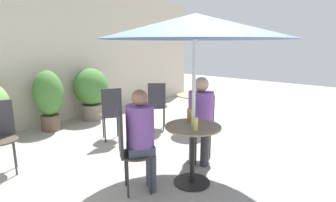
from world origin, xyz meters
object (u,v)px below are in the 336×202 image
bistro_chair_1 (128,145)px  potted_plant_1 (49,97)px  umbrella (195,27)px  bistro_chair_5 (111,110)px  cafe_table_far (193,107)px  bistro_chair_0 (202,121)px  bistro_chair_2 (0,130)px  potted_plant_2 (91,90)px  bistro_chair_3 (157,102)px  cafe_table_near (193,144)px  seated_person_0 (201,113)px  beer_glass_0 (196,124)px  beer_glass_1 (190,115)px  seated_person_1 (141,131)px

bistro_chair_1 → potted_plant_1: 2.97m
bistro_chair_1 → umbrella: umbrella is taller
bistro_chair_5 → cafe_table_far: bearing=178.7°
bistro_chair_0 → potted_plant_1: (-0.90, 3.04, 0.11)m
bistro_chair_2 → potted_plant_2: bearing=48.7°
umbrella → bistro_chair_5: bearing=82.8°
bistro_chair_0 → bistro_chair_3: same height
bistro_chair_0 → bistro_chair_2: 2.79m
cafe_table_far → cafe_table_near: bearing=-144.7°
cafe_table_near → bistro_chair_3: bearing=54.9°
bistro_chair_3 → seated_person_0: seated_person_0 is taller
bistro_chair_3 → beer_glass_0: (-1.35, -1.88, 0.24)m
cafe_table_far → beer_glass_1: beer_glass_1 is taller
potted_plant_1 → bistro_chair_5: bearing=-73.1°
bistro_chair_3 → beer_glass_0: bearing=105.6°
bistro_chair_5 → beer_glass_0: size_ratio=6.56×
seated_person_0 → beer_glass_0: size_ratio=8.52×
bistro_chair_3 → potted_plant_2: potted_plant_2 is taller
bistro_chair_5 → seated_person_0: bearing=129.4°
seated_person_0 → seated_person_1: (-1.08, 0.08, -0.02)m
beer_glass_0 → potted_plant_1: 3.49m
cafe_table_far → beer_glass_0: size_ratio=5.04×
bistro_chair_1 → seated_person_1: size_ratio=0.80×
seated_person_0 → beer_glass_1: bearing=-97.9°
bistro_chair_2 → cafe_table_near: bearing=-37.5°
bistro_chair_5 → beer_glass_0: bistro_chair_5 is taller
cafe_table_near → seated_person_1: 0.66m
seated_person_0 → seated_person_1: size_ratio=1.04×
potted_plant_2 → bistro_chair_5: bearing=-110.6°
beer_glass_0 → cafe_table_near: bearing=45.9°
bistro_chair_0 → potted_plant_1: potted_plant_1 is taller
beer_glass_0 → beer_glass_1: bearing=48.9°
bistro_chair_0 → bistro_chair_2: same height
beer_glass_0 → bistro_chair_2: bearing=120.3°
beer_glass_1 → umbrella: (-0.10, -0.12, 1.06)m
cafe_table_near → seated_person_0: bearing=25.8°
cafe_table_near → bistro_chair_1: size_ratio=0.77×
seated_person_0 → beer_glass_1: 0.50m
cafe_table_near → cafe_table_far: 1.98m
cafe_table_near → umbrella: bearing=43.2°
bistro_chair_0 → beer_glass_0: bistro_chair_0 is taller
bistro_chair_1 → potted_plant_2: potted_plant_2 is taller
seated_person_0 → potted_plant_1: (-0.76, 3.10, -0.06)m
beer_glass_0 → beer_glass_1: (0.20, 0.23, 0.01)m
seated_person_0 → potted_plant_1: size_ratio=1.04×
potted_plant_1 → bistro_chair_3: bearing=-48.3°
beer_glass_0 → potted_plant_2: bearing=75.6°
seated_person_1 → beer_glass_1: size_ratio=6.91×
bistro_chair_3 → seated_person_1: seated_person_1 is taller
bistro_chair_0 → bistro_chair_1: bearing=-120.0°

